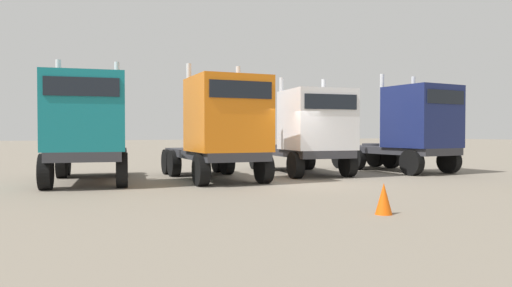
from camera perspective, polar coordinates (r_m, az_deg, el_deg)
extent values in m
plane|color=gray|center=(16.30, 5.16, -4.74)|extent=(200.00, 200.00, 0.00)
cube|color=#333338|center=(17.83, -19.31, -1.09)|extent=(3.18, 6.48, 0.30)
cube|color=#14727A|center=(15.97, -19.77, 3.55)|extent=(2.77, 2.81, 2.44)
cube|color=black|center=(14.77, -20.14, 6.43)|extent=(2.08, 0.38, 0.55)
cylinder|color=silver|center=(17.32, -16.31, 4.38)|extent=(0.21, 0.21, 3.04)
cylinder|color=silver|center=(17.44, -22.58, 4.31)|extent=(0.21, 0.21, 3.04)
cylinder|color=#333338|center=(19.19, -19.06, -0.30)|extent=(1.26, 1.26, 0.12)
cylinder|color=black|center=(15.43, -15.78, -3.09)|extent=(0.52, 1.14, 1.09)
cylinder|color=black|center=(15.59, -23.90, -3.11)|extent=(0.52, 1.14, 1.09)
cylinder|color=black|center=(19.32, -15.76, -2.21)|extent=(0.52, 1.14, 1.09)
cylinder|color=black|center=(19.45, -22.26, -2.24)|extent=(0.52, 1.14, 1.09)
cylinder|color=black|center=(20.42, -15.75, -2.03)|extent=(0.52, 1.14, 1.09)
cylinder|color=black|center=(20.54, -21.91, -2.05)|extent=(0.52, 1.14, 1.09)
cube|color=#333338|center=(17.84, -5.31, -1.23)|extent=(2.39, 6.06, 0.30)
cube|color=orange|center=(16.21, -3.46, 3.51)|extent=(2.48, 2.64, 2.52)
cube|color=black|center=(15.04, -1.78, 6.49)|extent=(2.10, 0.11, 0.55)
cylinder|color=silver|center=(17.89, -2.14, 4.26)|extent=(0.19, 0.19, 3.12)
cylinder|color=silver|center=(17.30, -8.04, 4.35)|extent=(0.19, 0.19, 3.12)
cylinder|color=#333338|center=(19.09, -6.53, -0.44)|extent=(1.14, 1.14, 0.12)
cylinder|color=black|center=(16.11, 0.94, -2.97)|extent=(0.38, 1.04, 1.03)
cylinder|color=black|center=(15.34, -6.59, -3.20)|extent=(0.38, 1.04, 1.03)
cylinder|color=black|center=(19.53, -3.49, -2.23)|extent=(0.38, 1.04, 1.03)
cylinder|color=black|center=(18.91, -9.79, -2.36)|extent=(0.38, 1.04, 1.03)
cylinder|color=black|center=(20.57, -4.53, -2.05)|extent=(0.38, 1.04, 1.03)
cylinder|color=black|center=(19.98, -10.52, -2.17)|extent=(0.38, 1.04, 1.03)
cube|color=#333338|center=(20.41, 5.08, -0.98)|extent=(2.95, 6.33, 0.30)
cube|color=white|center=(18.71, 7.28, 2.82)|extent=(2.68, 2.70, 2.32)
cube|color=black|center=(17.64, 8.99, 4.98)|extent=(2.09, 0.30, 0.55)
cylinder|color=silver|center=(20.36, 8.08, 3.54)|extent=(0.20, 0.20, 2.92)
cylinder|color=silver|center=(19.61, 3.07, 3.64)|extent=(0.20, 0.20, 2.92)
cylinder|color=#333338|center=(21.64, 3.70, -0.30)|extent=(1.23, 1.23, 0.12)
cylinder|color=black|center=(18.79, 10.97, -2.42)|extent=(0.47, 1.04, 1.00)
cylinder|color=black|center=(17.84, 4.76, -2.60)|extent=(0.47, 1.04, 1.00)
cylinder|color=black|center=(22.19, 6.23, -1.84)|extent=(0.47, 1.04, 1.00)
cylinder|color=black|center=(21.39, 0.84, -1.95)|extent=(0.47, 1.04, 1.00)
cylinder|color=black|center=(23.20, 5.13, -1.70)|extent=(0.47, 1.04, 1.00)
cylinder|color=black|center=(22.43, -0.06, -1.80)|extent=(0.47, 1.04, 1.00)
cube|color=#333338|center=(22.25, 16.11, -0.75)|extent=(2.57, 5.77, 0.30)
cube|color=navy|center=(21.13, 19.24, 3.02)|extent=(2.55, 2.55, 2.57)
cube|color=black|center=(20.37, 21.82, 5.21)|extent=(2.10, 0.18, 0.55)
cylinder|color=silver|center=(22.75, 18.32, 3.65)|extent=(0.19, 0.19, 3.17)
cylinder|color=silver|center=(21.40, 14.85, 3.83)|extent=(0.19, 0.19, 3.17)
cylinder|color=#333338|center=(23.14, 13.94, -0.14)|extent=(1.17, 1.17, 0.12)
cylinder|color=black|center=(21.67, 22.14, -1.96)|extent=(0.42, 1.06, 1.04)
cylinder|color=black|center=(20.01, 18.16, -2.19)|extent=(0.42, 1.06, 1.04)
cylinder|color=black|center=(23.91, 15.90, -1.61)|extent=(0.42, 1.06, 1.04)
cylinder|color=black|center=(22.41, 11.90, -1.78)|extent=(0.42, 1.06, 1.04)
cylinder|color=black|center=(24.70, 14.11, -1.51)|extent=(0.42, 1.06, 1.04)
cylinder|color=black|center=(23.26, 10.13, -1.66)|extent=(0.42, 1.06, 1.04)
cone|color=#F2590C|center=(10.37, 15.07, -6.41)|extent=(0.36, 0.36, 0.66)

